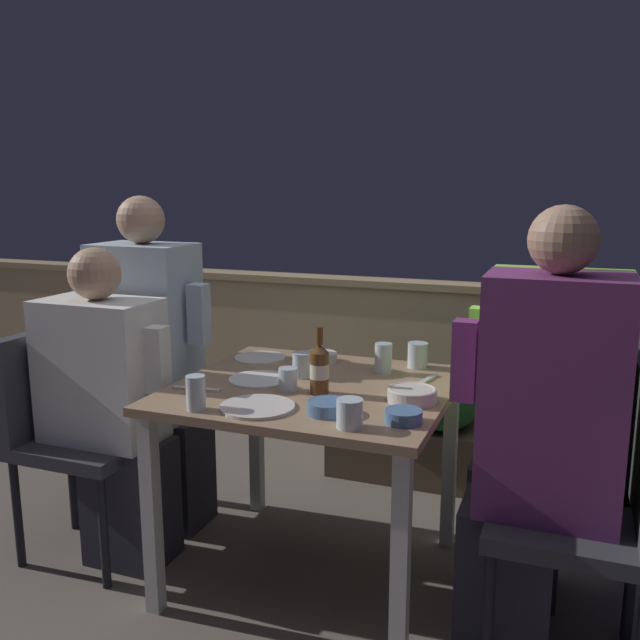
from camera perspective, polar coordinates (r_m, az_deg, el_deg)
name	(u,v)px	position (r m, az deg, el deg)	size (l,w,h in m)	color
ground_plane	(314,574)	(2.68, -0.54, -20.60)	(16.00, 16.00, 0.00)	#665B51
parapet_wall	(420,353)	(4.05, 8.41, -2.77)	(9.00, 0.18, 0.86)	tan
dining_table	(313,411)	(2.40, -0.57, -7.67)	(0.94, 0.88, 0.73)	#937556
planter_hedge	(406,412)	(3.38, 7.22, -7.66)	(0.72, 0.47, 0.57)	brown
chair_left_near	(69,417)	(2.80, -20.37, -7.66)	(0.46, 0.45, 0.87)	#333338
person_white_polo	(111,408)	(2.66, -17.15, -7.10)	(0.50, 0.26, 1.20)	#282833
chair_left_far	(117,394)	(3.03, -16.71, -6.01)	(0.46, 0.45, 0.87)	#333338
person_blue_shirt	(154,363)	(2.87, -13.78, -3.54)	(0.48, 0.26, 1.37)	#282833
chair_right_near	(607,500)	(2.14, 23.01, -13.80)	(0.46, 0.45, 0.87)	#333338
person_purple_stripe	(538,441)	(2.08, 17.89, -9.64)	(0.48, 0.26, 1.37)	#282833
chair_right_far	(603,456)	(2.45, 22.70, -10.54)	(0.46, 0.45, 0.87)	#333338
person_green_blouse	(543,411)	(2.41, 18.23, -7.32)	(0.51, 0.26, 1.33)	#282833
beer_bottle	(319,368)	(2.26, -0.05, -4.08)	(0.06, 0.06, 0.23)	brown
plate_0	(257,407)	(2.15, -5.31, -7.28)	(0.24, 0.24, 0.01)	silver
plate_1	(260,358)	(2.73, -5.08, -3.20)	(0.21, 0.21, 0.01)	silver
plate_2	(259,379)	(2.43, -5.12, -5.01)	(0.22, 0.22, 0.01)	white
bowl_0	(404,415)	(2.02, 7.05, -7.97)	(0.11, 0.11, 0.04)	#4C709E
bowl_1	(328,406)	(2.08, 0.68, -7.28)	(0.13, 0.13, 0.04)	#4C709E
bowl_2	(412,394)	(2.21, 7.75, -6.20)	(0.16, 0.16, 0.05)	beige
bowl_3	(321,356)	(2.67, 0.08, -3.08)	(0.13, 0.13, 0.04)	beige
glass_cup_0	(302,365)	(2.46, -1.53, -3.80)	(0.07, 0.07, 0.09)	silver
glass_cup_1	(288,379)	(2.31, -2.71, -5.00)	(0.06, 0.06, 0.08)	silver
glass_cup_2	(418,355)	(2.62, 8.23, -2.95)	(0.08, 0.08, 0.10)	silver
glass_cup_3	(350,413)	(1.96, 2.52, -7.87)	(0.08, 0.08, 0.09)	silver
glass_cup_4	(383,358)	(2.53, 5.36, -3.21)	(0.06, 0.06, 0.11)	silver
glass_cup_5	(196,393)	(2.14, -10.41, -6.05)	(0.06, 0.06, 0.11)	silver
fork_0	(426,381)	(2.44, 8.90, -5.06)	(0.06, 0.17, 0.01)	silver
fork_1	(197,389)	(2.36, -10.35, -5.73)	(0.17, 0.04, 0.01)	silver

